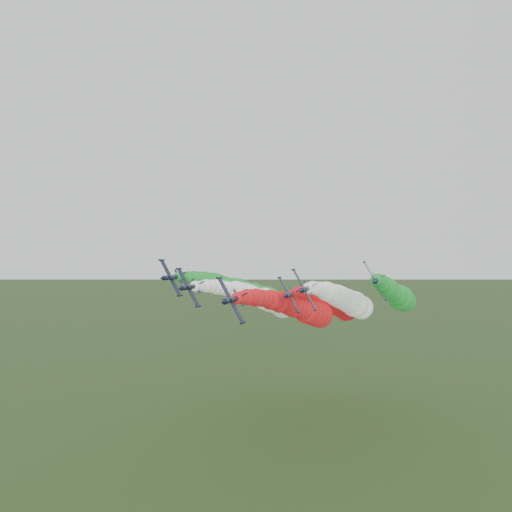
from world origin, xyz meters
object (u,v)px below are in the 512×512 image
Objects in this scene: jet_outer_left at (246,291)px; jet_outer_right at (395,294)px; jet_trail at (332,304)px; jet_inner_left at (263,299)px; jet_lead at (301,309)px; jet_inner_right at (346,300)px.

jet_outer_left is 41.15m from jet_outer_right.
jet_inner_left is at bearing -145.73° from jet_trail.
jet_trail is at bearing 169.40° from jet_outer_right.
jet_lead is at bearing -45.33° from jet_inner_left.
jet_outer_right is (22.49, 21.39, 2.56)m from jet_lead.
jet_inner_left is 1.00× the size of jet_trail.
jet_lead is 1.00× the size of jet_inner_right.
jet_inner_right is at bearing -2.21° from jet_inner_left.
jet_inner_left reaches higher than jet_inner_right.
jet_inner_left is at bearing -32.10° from jet_outer_left.
jet_lead is 1.00× the size of jet_outer_right.
jet_outer_right is at bearing 43.56° from jet_lead.
jet_trail is (4.99, 24.66, -0.83)m from jet_lead.
jet_outer_left reaches higher than jet_inner_left.
jet_inner_right is at bearing -142.55° from jet_outer_right.
jet_inner_right is (10.02, 11.83, 1.30)m from jet_lead.
jet_outer_right reaches higher than jet_inner_right.
jet_outer_right is 0.99× the size of jet_trail.
jet_inner_left is at bearing -166.09° from jet_outer_right.
jet_outer_right reaches higher than jet_lead.
jet_inner_right is 1.00× the size of jet_outer_left.
jet_outer_left is (-5.78, 3.63, 1.78)m from jet_inner_left.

